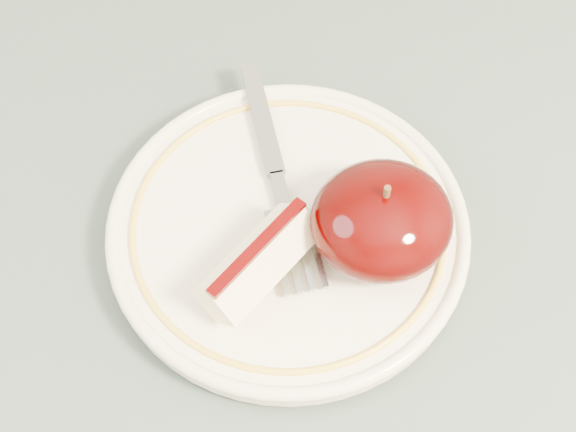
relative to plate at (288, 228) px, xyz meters
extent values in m
cylinder|color=brown|center=(0.36, 0.30, -0.41)|extent=(0.05, 0.05, 0.71)
cube|color=#3C4A42|center=(-0.04, -0.10, -0.03)|extent=(0.90, 0.90, 0.04)
cylinder|color=beige|center=(0.00, 0.00, -0.01)|extent=(0.12, 0.12, 0.01)
cylinder|color=beige|center=(0.00, 0.00, 0.00)|extent=(0.22, 0.22, 0.01)
torus|color=beige|center=(0.00, 0.00, 0.00)|extent=(0.23, 0.23, 0.01)
torus|color=gold|center=(0.00, 0.00, 0.00)|extent=(0.20, 0.20, 0.00)
ellipsoid|color=black|center=(0.05, -0.03, 0.03)|extent=(0.08, 0.08, 0.05)
cylinder|color=#472D19|center=(0.05, -0.03, 0.06)|extent=(0.00, 0.00, 0.01)
cube|color=#FEECBB|center=(-0.03, -0.03, 0.02)|extent=(0.08, 0.07, 0.03)
cube|color=#350101|center=(-0.03, -0.03, 0.04)|extent=(0.07, 0.05, 0.00)
cube|color=gray|center=(0.01, 0.08, 0.01)|extent=(0.02, 0.09, 0.00)
cube|color=gray|center=(0.00, 0.02, 0.01)|extent=(0.01, 0.03, 0.00)
cube|color=gray|center=(0.00, 0.00, 0.01)|extent=(0.03, 0.02, 0.00)
cube|color=gray|center=(0.01, -0.03, 0.01)|extent=(0.01, 0.04, 0.00)
cube|color=gray|center=(0.00, -0.03, 0.01)|extent=(0.01, 0.04, 0.00)
cube|color=gray|center=(-0.01, -0.03, 0.01)|extent=(0.01, 0.04, 0.00)
cube|color=gray|center=(-0.01, -0.03, 0.01)|extent=(0.01, 0.04, 0.00)
camera|label=1|loc=(-0.07, -0.25, 0.43)|focal=50.00mm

